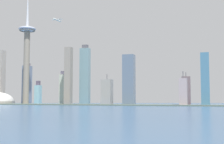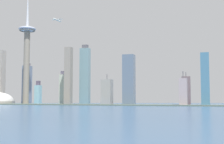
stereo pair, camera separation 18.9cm
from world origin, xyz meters
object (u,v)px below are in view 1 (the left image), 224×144
(skyscraper_5, at_px, (63,89))
(skyscraper_4, at_px, (186,91))
(skyscraper_6, at_px, (68,76))
(airplane, at_px, (57,20))
(skyscraper_12, at_px, (85,75))
(skyscraper_13, at_px, (183,92))
(skyscraper_3, at_px, (38,94))
(skyscraper_8, at_px, (1,77))
(observation_tower, at_px, (27,48))
(skyscraper_10, at_px, (107,92))
(skyscraper_11, at_px, (205,79))
(skyscraper_2, at_px, (129,80))
(skyscraper_9, at_px, (27,84))

(skyscraper_5, bearing_deg, skyscraper_4, 1.29)
(skyscraper_6, relative_size, airplane, 4.51)
(skyscraper_12, bearing_deg, skyscraper_13, -16.41)
(skyscraper_3, bearing_deg, skyscraper_6, -3.39)
(skyscraper_5, distance_m, airplane, 191.54)
(skyscraper_8, height_order, skyscraper_13, skyscraper_8)
(skyscraper_5, bearing_deg, skyscraper_6, -50.72)
(observation_tower, bearing_deg, skyscraper_13, -1.43)
(skyscraper_5, bearing_deg, skyscraper_13, -13.88)
(observation_tower, bearing_deg, skyscraper_8, 156.92)
(skyscraper_4, relative_size, skyscraper_10, 1.04)
(skyscraper_11, xyz_separation_m, skyscraper_13, (-45.75, -10.99, -27.63))
(skyscraper_8, xyz_separation_m, skyscraper_13, (503.65, -56.87, -45.35))
(skyscraper_2, bearing_deg, skyscraper_4, 29.36)
(airplane, bearing_deg, skyscraper_6, 174.13)
(skyscraper_2, xyz_separation_m, skyscraper_13, (124.81, -16.43, -29.29))
(skyscraper_3, xyz_separation_m, skyscraper_5, (53.07, 38.42, 14.27))
(skyscraper_6, relative_size, skyscraper_8, 0.97)
(skyscraper_4, xyz_separation_m, skyscraper_8, (-504.83, -30.45, 40.56))
(skyscraper_6, height_order, skyscraper_13, skyscraper_6)
(skyscraper_2, bearing_deg, skyscraper_3, 174.30)
(skyscraper_3, distance_m, airplane, 203.76)
(skyscraper_6, relative_size, skyscraper_9, 1.28)
(skyscraper_4, distance_m, skyscraper_12, 262.88)
(observation_tower, height_order, skyscraper_6, observation_tower)
(skyscraper_4, relative_size, skyscraper_13, 1.06)
(skyscraper_8, bearing_deg, skyscraper_10, 0.26)
(skyscraper_12, bearing_deg, skyscraper_6, -126.75)
(skyscraper_3, relative_size, skyscraper_5, 0.69)
(skyscraper_9, relative_size, skyscraper_10, 1.50)
(skyscraper_8, relative_size, skyscraper_9, 1.31)
(skyscraper_8, xyz_separation_m, skyscraper_12, (245.46, 19.16, 0.73))
(skyscraper_11, height_order, skyscraper_12, skyscraper_12)
(skyscraper_2, height_order, skyscraper_12, skyscraper_12)
(skyscraper_5, bearing_deg, skyscraper_9, 179.15)
(observation_tower, bearing_deg, skyscraper_5, 45.18)
(skyscraper_10, distance_m, airplane, 216.45)
(skyscraper_5, height_order, airplane, airplane)
(skyscraper_9, relative_size, skyscraper_13, 1.53)
(skyscraper_5, xyz_separation_m, skyscraper_8, (-180.07, -23.11, 33.39))
(skyscraper_3, height_order, skyscraper_5, skyscraper_5)
(skyscraper_10, bearing_deg, skyscraper_13, -16.92)
(airplane, bearing_deg, skyscraper_8, -104.71)
(skyscraper_6, bearing_deg, skyscraper_9, 162.89)
(skyscraper_2, distance_m, skyscraper_3, 255.06)
(skyscraper_2, relative_size, skyscraper_8, 0.79)
(skyscraper_2, bearing_deg, observation_tower, -178.59)
(observation_tower, height_order, skyscraper_9, observation_tower)
(skyscraper_10, distance_m, skyscraper_12, 81.82)
(observation_tower, bearing_deg, skyscraper_3, 62.34)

